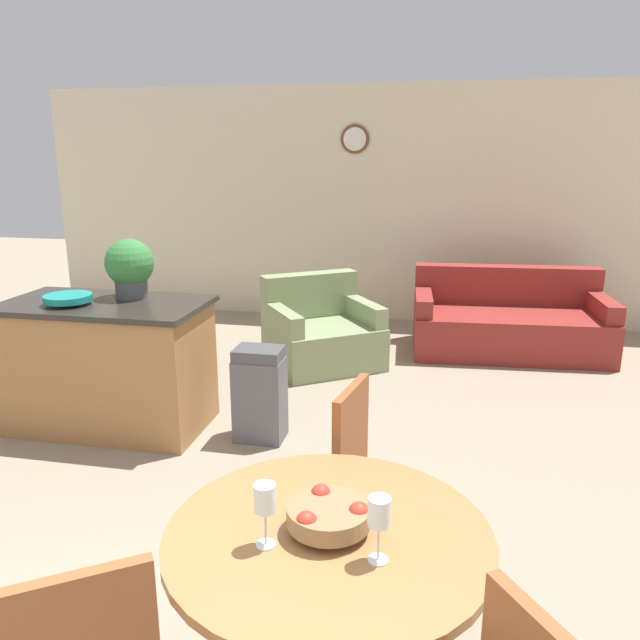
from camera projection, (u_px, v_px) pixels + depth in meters
wall_back at (371, 205)px, 7.27m from camera, size 8.00×0.09×2.70m
dining_table at (328, 576)px, 2.08m from camera, size 1.08×1.08×0.76m
dining_chair_far_side at (374, 480)px, 2.82m from camera, size 0.49×0.49×0.96m
fruit_bowl at (329, 515)px, 2.02m from camera, size 0.27×0.27×0.11m
wine_glass_left at (265, 501)px, 1.93m from camera, size 0.07×0.07×0.21m
wine_glass_right at (379, 515)px, 1.85m from camera, size 0.07×0.07×0.21m
kitchen_island at (109, 365)px, 4.51m from camera, size 1.44×0.78×0.94m
teal_bowl at (68, 298)px, 4.30m from camera, size 0.33×0.33×0.07m
potted_plant at (130, 266)px, 4.47m from camera, size 0.34×0.34×0.43m
trash_bin at (260, 394)px, 4.33m from camera, size 0.34×0.26×0.67m
couch at (508, 324)px, 6.28m from camera, size 1.94×1.08×0.81m
armchair at (321, 335)px, 5.90m from camera, size 1.27×1.25×0.82m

